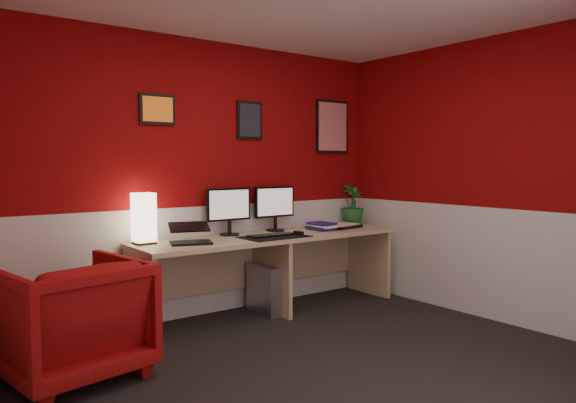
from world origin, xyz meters
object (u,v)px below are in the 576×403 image
object	(u,v)px
shoji_lamp	(144,220)
zen_tray	(343,226)
pc_tower	(267,289)
armchair	(71,319)
desk	(272,274)
laptop	(191,231)
potted_plant	(353,204)
monitor_right	(275,201)
monitor_left	(229,204)

from	to	relation	value
shoji_lamp	zen_tray	size ratio (longest dim) A/B	1.14
pc_tower	armchair	world-z (taller)	armchair
desk	laptop	size ratio (longest dim) A/B	7.88
pc_tower	armchair	bearing A→B (deg)	-162.51
potted_plant	pc_tower	size ratio (longest dim) A/B	0.96
potted_plant	monitor_right	bearing A→B (deg)	177.88
desk	monitor_left	bearing A→B (deg)	145.92
zen_tray	potted_plant	distance (m)	0.41
monitor_left	armchair	world-z (taller)	monitor_left
laptop	armchair	size ratio (longest dim) A/B	0.39
zen_tray	pc_tower	bearing A→B (deg)	178.44
monitor_left	monitor_right	bearing A→B (deg)	0.60
monitor_left	pc_tower	bearing A→B (deg)	-32.28
desk	monitor_right	world-z (taller)	monitor_right
desk	monitor_right	bearing A→B (deg)	47.69
shoji_lamp	potted_plant	world-z (taller)	potted_plant
desk	shoji_lamp	xyz separation A→B (m)	(-1.16, 0.18, 0.56)
laptop	armchair	xyz separation A→B (m)	(-1.08, -0.42, -0.45)
desk	potted_plant	size ratio (longest dim) A/B	6.02
monitor_right	shoji_lamp	bearing A→B (deg)	-178.09
laptop	pc_tower	world-z (taller)	laptop
potted_plant	monitor_left	bearing A→B (deg)	178.81
shoji_lamp	armchair	distance (m)	1.13
pc_tower	desk	bearing A→B (deg)	-46.23
desk	laptop	bearing A→B (deg)	-176.88
laptop	zen_tray	xyz separation A→B (m)	(1.74, 0.05, -0.09)
pc_tower	zen_tray	bearing A→B (deg)	1.29
monitor_right	zen_tray	distance (m)	0.78
laptop	desk	bearing A→B (deg)	22.41
zen_tray	armchair	distance (m)	2.88
zen_tray	desk	bearing A→B (deg)	-179.58
pc_tower	monitor_right	bearing A→B (deg)	42.49
monitor_left	zen_tray	bearing A→B (deg)	-9.77
monitor_left	armchair	size ratio (longest dim) A/B	0.68
armchair	pc_tower	bearing A→B (deg)	-174.98
pc_tower	armchair	xyz separation A→B (m)	(-1.89, -0.49, 0.16)
pc_tower	armchair	distance (m)	1.96
desk	laptop	distance (m)	0.97
monitor_right	pc_tower	distance (m)	0.85
laptop	zen_tray	world-z (taller)	laptop
zen_tray	potted_plant	world-z (taller)	potted_plant
laptop	armchair	bearing A→B (deg)	-139.52
monitor_right	armchair	size ratio (longest dim) A/B	0.68
shoji_lamp	laptop	world-z (taller)	shoji_lamp
monitor_left	potted_plant	bearing A→B (deg)	-1.19
monitor_right	armchair	world-z (taller)	monitor_right
laptop	monitor_right	xyz separation A→B (m)	(1.05, 0.27, 0.18)
shoji_lamp	laptop	xyz separation A→B (m)	(0.31, -0.22, -0.09)
monitor_right	potted_plant	distance (m)	1.01
monitor_right	potted_plant	xyz separation A→B (m)	(1.00, -0.04, -0.07)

